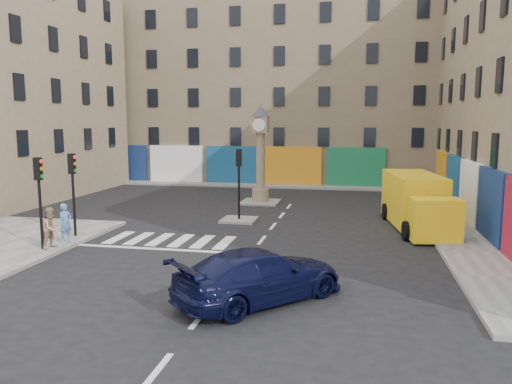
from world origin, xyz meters
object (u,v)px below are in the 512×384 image
(clock_pillar, at_px, (260,148))
(pedestrian_blue, at_px, (65,223))
(pedestrian_tan, at_px, (51,228))
(traffic_light_island, at_px, (239,172))
(yellow_van, at_px, (417,202))
(traffic_light_left_near, at_px, (39,188))
(traffic_light_left_far, at_px, (73,181))
(navy_sedan, at_px, (260,275))

(clock_pillar, distance_m, pedestrian_blue, 14.18)
(clock_pillar, distance_m, pedestrian_tan, 15.07)
(traffic_light_island, xyz_separation_m, yellow_van, (9.01, 0.10, -1.29))
(clock_pillar, bearing_deg, traffic_light_left_near, -114.55)
(traffic_light_left_near, height_order, clock_pillar, clock_pillar)
(clock_pillar, bearing_deg, traffic_light_left_far, -118.94)
(traffic_light_left_near, distance_m, traffic_light_island, 10.03)
(yellow_van, bearing_deg, pedestrian_blue, -163.62)
(navy_sedan, bearing_deg, pedestrian_blue, 15.45)
(traffic_light_left_far, relative_size, navy_sedan, 0.69)
(traffic_light_left_near, xyz_separation_m, pedestrian_blue, (0.30, 1.20, -1.64))
(traffic_light_left_far, height_order, traffic_light_island, traffic_light_left_far)
(traffic_light_left_near, relative_size, traffic_light_left_far, 1.00)
(clock_pillar, xyz_separation_m, pedestrian_blue, (-6.00, -12.59, -2.56))
(navy_sedan, bearing_deg, pedestrian_tan, 20.47)
(clock_pillar, relative_size, pedestrian_blue, 3.66)
(yellow_van, height_order, pedestrian_tan, yellow_van)
(pedestrian_blue, bearing_deg, traffic_light_left_near, -176.04)
(traffic_light_left_near, bearing_deg, pedestrian_blue, 75.99)
(clock_pillar, xyz_separation_m, pedestrian_tan, (-6.00, -13.59, -2.56))
(navy_sedan, distance_m, yellow_van, 12.87)
(clock_pillar, relative_size, pedestrian_tan, 3.63)
(traffic_light_island, bearing_deg, traffic_light_left_far, -139.40)
(traffic_light_left_near, relative_size, yellow_van, 0.50)
(traffic_light_left_near, bearing_deg, traffic_light_island, 51.07)
(traffic_light_left_near, distance_m, yellow_van, 17.28)
(traffic_light_island, height_order, clock_pillar, clock_pillar)
(traffic_light_left_far, height_order, pedestrian_tan, traffic_light_left_far)
(traffic_light_left_far, bearing_deg, pedestrian_tan, -82.21)
(navy_sedan, bearing_deg, traffic_light_left_far, 10.78)
(pedestrian_tan, bearing_deg, yellow_van, -47.84)
(traffic_light_left_far, height_order, yellow_van, traffic_light_left_far)
(clock_pillar, relative_size, navy_sedan, 1.14)
(traffic_light_island, distance_m, pedestrian_tan, 9.81)
(yellow_van, xyz_separation_m, pedestrian_blue, (-15.01, -6.70, -0.32))
(traffic_light_left_far, xyz_separation_m, traffic_light_island, (6.30, 5.40, -0.03))
(navy_sedan, relative_size, yellow_van, 0.72)
(traffic_light_left_far, xyz_separation_m, pedestrian_tan, (0.30, -2.19, -1.63))
(traffic_light_left_near, height_order, navy_sedan, traffic_light_left_near)
(traffic_light_left_near, bearing_deg, pedestrian_tan, 34.66)
(traffic_light_island, height_order, pedestrian_tan, traffic_light_island)
(traffic_light_island, bearing_deg, clock_pillar, 90.00)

